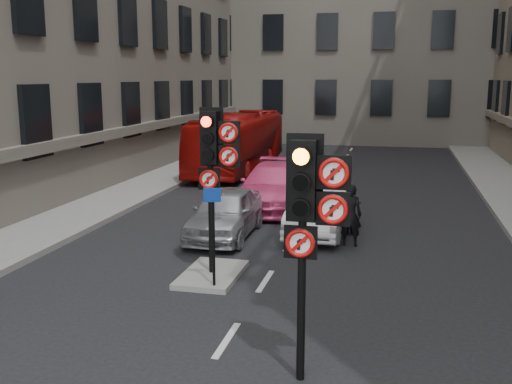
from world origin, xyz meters
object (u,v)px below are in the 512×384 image
at_px(signal_far, 214,155).
at_px(motorcyclist, 350,215).
at_px(info_sign, 213,223).
at_px(car_pink, 273,186).
at_px(motorcycle, 353,214).
at_px(car_white, 321,208).
at_px(bus_red, 238,142).
at_px(signal_near, 309,207).
at_px(car_silver, 225,213).

bearing_deg(signal_far, motorcyclist, 50.35).
height_order(signal_far, info_sign, signal_far).
bearing_deg(signal_far, info_sign, -75.21).
relative_size(car_pink, motorcycle, 3.13).
relative_size(car_white, bus_red, 0.43).
relative_size(signal_far, car_white, 0.87).
bearing_deg(car_pink, motorcycle, -43.29).
distance_m(signal_far, info_sign, 1.52).
xyz_separation_m(car_white, info_sign, (-1.53, -5.26, 0.76)).
bearing_deg(bus_red, signal_near, -71.90).
distance_m(signal_far, car_pink, 7.56).
bearing_deg(signal_near, car_white, 95.76).
bearing_deg(info_sign, car_pink, 80.17).
bearing_deg(motorcyclist, signal_near, 89.28).
relative_size(signal_near, car_silver, 0.92).
relative_size(signal_near, motorcycle, 2.26).
bearing_deg(signal_near, motorcycle, 89.82).
xyz_separation_m(signal_near, car_pink, (-2.82, 11.29, -1.86)).
height_order(car_silver, bus_red, bus_red).
height_order(car_white, info_sign, info_sign).
xyz_separation_m(signal_far, car_pink, (-0.22, 7.29, -1.98)).
relative_size(signal_near, car_white, 0.87).
height_order(car_silver, info_sign, info_sign).
relative_size(motorcycle, motorcyclist, 0.97).
xyz_separation_m(signal_near, motorcycle, (0.03, 8.81, -2.11)).
distance_m(signal_far, bus_red, 15.14).
bearing_deg(car_white, car_silver, -154.41).
relative_size(motorcycle, info_sign, 0.78).
xyz_separation_m(car_silver, motorcycle, (3.37, 1.44, -0.19)).
bearing_deg(motorcycle, signal_far, -118.88).
bearing_deg(motorcyclist, car_pink, -55.27).
height_order(signal_far, car_silver, signal_far).
bearing_deg(car_pink, motorcyclist, -57.17).
xyz_separation_m(signal_far, bus_red, (-3.39, 14.69, -1.37)).
height_order(car_white, bus_red, bus_red).
xyz_separation_m(signal_far, motorcycle, (2.63, 4.81, -2.23)).
relative_size(car_silver, motorcyclist, 2.38).
xyz_separation_m(signal_far, car_white, (1.75, 4.45, -2.03)).
distance_m(car_white, motorcycle, 0.97).
bearing_deg(motorcycle, car_silver, -157.14).
bearing_deg(motorcycle, signal_near, -90.40).
bearing_deg(signal_far, car_pink, 91.73).
bearing_deg(motorcyclist, car_white, -54.58).
height_order(signal_near, signal_far, signal_far).
xyz_separation_m(signal_near, info_sign, (-2.39, 3.19, -1.15)).
bearing_deg(bus_red, motorcyclist, -61.94).
height_order(car_pink, info_sign, info_sign).
bearing_deg(motorcyclist, bus_red, -62.61).
relative_size(car_white, info_sign, 2.01).
distance_m(signal_far, motorcycle, 5.91).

